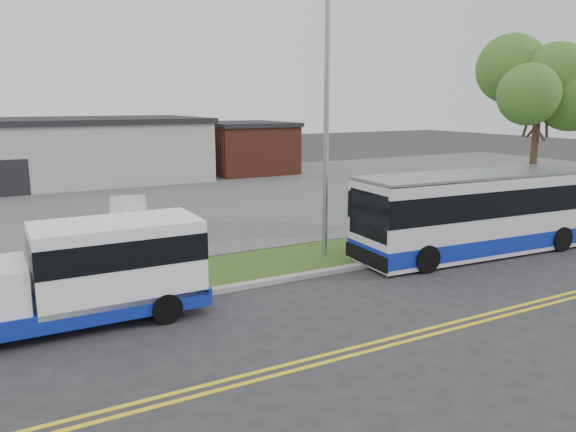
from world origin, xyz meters
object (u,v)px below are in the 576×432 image
tree_east (540,83)px  transit_bus (489,212)px  streetlight_near (328,108)px  shuttle_bus (92,270)px  parked_car_a (129,213)px  pedestrian (93,272)px

tree_east → transit_bus: 7.49m
streetlight_near → shuttle_bus: bearing=-165.5°
tree_east → parked_car_a: bearing=156.1°
streetlight_near → transit_bus: streetlight_near is taller
streetlight_near → parked_car_a: 10.04m
transit_bus → pedestrian: bearing=177.9°
parked_car_a → transit_bus: bearing=-27.8°
transit_bus → pedestrian: size_ratio=6.74×
pedestrian → parked_car_a: pedestrian is taller
shuttle_bus → parked_car_a: bearing=72.3°
streetlight_near → pedestrian: (-8.02, -0.83, -4.33)m
streetlight_near → transit_bus: bearing=-20.5°
tree_east → shuttle_bus: bearing=-172.9°
transit_bus → parked_car_a: 14.43m
tree_east → pedestrian: tree_east is taller
shuttle_bus → pedestrian: (0.23, 1.30, -0.44)m
tree_east → transit_bus: bearing=-155.7°
shuttle_bus → parked_car_a: size_ratio=1.56×
transit_bus → parked_car_a: transit_bus is taller
parked_car_a → streetlight_near: bearing=-41.7°
streetlight_near → parked_car_a: (-5.13, 7.40, -4.43)m
shuttle_bus → parked_car_a: shuttle_bus is taller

